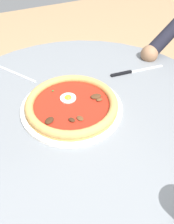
# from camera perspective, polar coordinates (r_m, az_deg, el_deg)

# --- Properties ---
(ground_plane) EXTENTS (6.00, 6.00, 0.02)m
(ground_plane) POSITION_cam_1_polar(r_m,az_deg,el_deg) (1.36, -0.69, -24.07)
(ground_plane) COLOR tan
(dining_table) EXTENTS (0.99, 0.99, 0.73)m
(dining_table) POSITION_cam_1_polar(r_m,az_deg,el_deg) (0.84, -1.04, -7.82)
(dining_table) COLOR gray
(dining_table) RESTS_ON ground
(pizza_on_plate) EXTENTS (0.32, 0.32, 0.04)m
(pizza_on_plate) POSITION_cam_1_polar(r_m,az_deg,el_deg) (0.75, -3.66, 1.75)
(pizza_on_plate) COLOR white
(pizza_on_plate) RESTS_ON dining_table
(steak_knife) EXTENTS (0.22, 0.03, 0.01)m
(steak_knife) POSITION_cam_1_polar(r_m,az_deg,el_deg) (0.93, 10.10, 9.35)
(steak_knife) COLOR silver
(steak_knife) RESTS_ON dining_table
(fork_utensil) EXTENTS (0.11, 0.17, 0.00)m
(fork_utensil) POSITION_cam_1_polar(r_m,az_deg,el_deg) (0.95, -16.54, 8.76)
(fork_utensil) COLOR #BCBCC1
(fork_utensil) RESTS_ON dining_table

